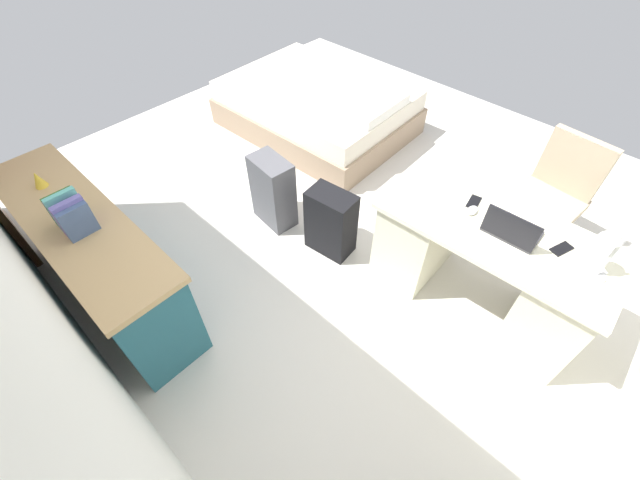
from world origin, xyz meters
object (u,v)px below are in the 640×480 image
(desk, at_px, (482,264))
(desk_lamp, at_px, (612,240))
(bed, at_px, (318,108))
(suitcase_black, at_px, (331,223))
(suitcase_spare_grey, at_px, (273,192))
(figurine_small, at_px, (38,179))
(cell_phone_near_laptop, at_px, (562,249))
(credenza, at_px, (98,258))
(computer_mouse, at_px, (472,210))
(office_chair, at_px, (547,204))
(cell_phone_by_mouse, at_px, (474,202))
(laptop, at_px, (511,230))

(desk, bearing_deg, desk_lamp, -177.38)
(bed, relative_size, suitcase_black, 3.49)
(suitcase_spare_grey, relative_size, figurine_small, 5.61)
(bed, height_order, cell_phone_near_laptop, cell_phone_near_laptop)
(desk, bearing_deg, suitcase_black, 17.52)
(desk_lamp, bearing_deg, credenza, 36.26)
(desk, xyz_separation_m, cell_phone_near_laptop, (-0.34, -0.09, 0.35))
(suitcase_black, distance_m, suitcase_spare_grey, 0.57)
(bed, xyz_separation_m, computer_mouse, (-2.18, 0.87, 0.50))
(suitcase_spare_grey, distance_m, cell_phone_near_laptop, 2.09)
(cell_phone_near_laptop, xyz_separation_m, figurine_small, (2.70, 1.85, 0.09))
(desk, height_order, bed, desk)
(office_chair, relative_size, suitcase_black, 1.68)
(credenza, relative_size, cell_phone_by_mouse, 13.24)
(computer_mouse, bearing_deg, cell_phone_by_mouse, -70.58)
(office_chair, relative_size, cell_phone_by_mouse, 6.91)
(cell_phone_near_laptop, distance_m, desk_lamp, 0.31)
(suitcase_black, xyz_separation_m, cell_phone_by_mouse, (-0.84, -0.43, 0.45))
(computer_mouse, xyz_separation_m, figurine_small, (2.16, 1.77, 0.08))
(desk, bearing_deg, credenza, 42.49)
(desk_lamp, bearing_deg, office_chair, -61.56)
(suitcase_spare_grey, relative_size, desk_lamp, 1.79)
(computer_mouse, distance_m, cell_phone_by_mouse, 0.10)
(cell_phone_near_laptop, bearing_deg, office_chair, -51.56)
(cell_phone_by_mouse, distance_m, desk_lamp, 0.78)
(credenza, distance_m, suitcase_spare_grey, 1.37)
(laptop, distance_m, cell_phone_near_laptop, 0.30)
(desk, height_order, laptop, laptop)
(computer_mouse, xyz_separation_m, cell_phone_by_mouse, (0.04, -0.09, -0.01))
(suitcase_black, xyz_separation_m, computer_mouse, (-0.88, -0.35, 0.46))
(desk_lamp, bearing_deg, cell_phone_near_laptop, -20.48)
(suitcase_black, distance_m, figurine_small, 1.99)
(desk, relative_size, suitcase_black, 2.62)
(cell_phone_by_mouse, bearing_deg, suitcase_spare_grey, 9.12)
(computer_mouse, distance_m, cell_phone_near_laptop, 0.54)
(suitcase_spare_grey, height_order, cell_phone_near_laptop, cell_phone_near_laptop)
(credenza, bearing_deg, office_chair, -127.58)
(desk, height_order, cell_phone_by_mouse, cell_phone_by_mouse)
(desk, height_order, cell_phone_near_laptop, cell_phone_near_laptop)
(computer_mouse, distance_m, figurine_small, 2.79)
(bed, bearing_deg, figurine_small, 90.33)
(office_chair, bearing_deg, bed, -1.20)
(suitcase_black, bearing_deg, desk_lamp, -173.64)
(desk, relative_size, computer_mouse, 14.67)
(suitcase_black, bearing_deg, laptop, -171.03)
(figurine_small, bearing_deg, bed, -89.67)
(cell_phone_near_laptop, height_order, desk_lamp, desk_lamp)
(bed, bearing_deg, desk, 159.63)
(bed, distance_m, computer_mouse, 2.40)
(computer_mouse, bearing_deg, desk_lamp, 178.81)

